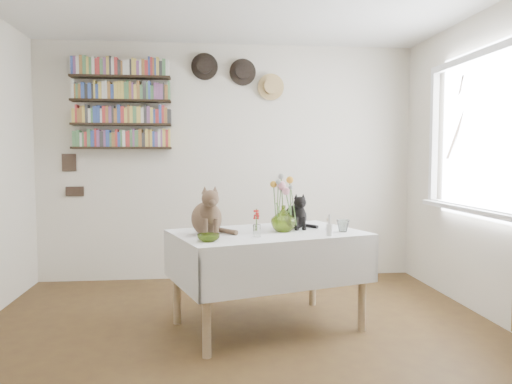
{
  "coord_description": "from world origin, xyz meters",
  "views": [
    {
      "loc": [
        -0.29,
        -3.1,
        1.3
      ],
      "look_at": [
        0.11,
        0.51,
        1.05
      ],
      "focal_mm": 35.0,
      "sensor_mm": 36.0,
      "label": 1
    }
  ],
  "objects": [
    {
      "name": "drinking_glass",
      "position": [
        0.77,
        0.55,
        0.79
      ],
      "size": [
        0.11,
        0.11,
        0.09
      ],
      "primitive_type": "imported",
      "rotation": [
        0.0,
        0.0,
        0.07
      ],
      "color": "white",
      "rests_on": "dining_table"
    },
    {
      "name": "porcelain_figurine",
      "position": [
        0.69,
        0.66,
        0.78
      ],
      "size": [
        0.05,
        0.05,
        0.09
      ],
      "color": "white",
      "rests_on": "dining_table"
    },
    {
      "name": "tabby_cat",
      "position": [
        -0.25,
        0.53,
        0.92
      ],
      "size": [
        0.3,
        0.36,
        0.37
      ],
      "primitive_type": null,
      "rotation": [
        0.0,
        0.0,
        0.2
      ],
      "color": "#7D6047",
      "rests_on": "dining_table"
    },
    {
      "name": "green_bowl",
      "position": [
        -0.24,
        0.24,
        0.76
      ],
      "size": [
        0.17,
        0.17,
        0.05
      ],
      "primitive_type": "imported",
      "rotation": [
        0.0,
        0.0,
        -0.09
      ],
      "color": "#9CBC3C",
      "rests_on": "dining_table"
    },
    {
      "name": "window",
      "position": [
        1.97,
        0.8,
        1.4
      ],
      "size": [
        0.12,
        1.52,
        1.32
      ],
      "color": "white",
      "rests_on": "room"
    },
    {
      "name": "berry_jar",
      "position": [
        0.1,
        0.39,
        0.84
      ],
      "size": [
        0.06,
        0.06,
        0.22
      ],
      "color": "white",
      "rests_on": "dining_table"
    },
    {
      "name": "flower_bouquet",
      "position": [
        0.33,
        0.62,
        1.08
      ],
      "size": [
        0.17,
        0.13,
        0.39
      ],
      "color": "#4C7233",
      "rests_on": "flower_vase"
    },
    {
      "name": "wall_art_plaques",
      "position": [
        -1.63,
        2.23,
        1.12
      ],
      "size": [
        0.21,
        0.02,
        0.44
      ],
      "color": "#38281E",
      "rests_on": "room"
    },
    {
      "name": "candlestick",
      "position": [
        0.62,
        0.37,
        0.79
      ],
      "size": [
        0.04,
        0.04,
        0.16
      ],
      "color": "white",
      "rests_on": "dining_table"
    },
    {
      "name": "flower_vase",
      "position": [
        0.33,
        0.61,
        0.84
      ],
      "size": [
        0.27,
        0.27,
        0.2
      ],
      "primitive_type": "imported",
      "rotation": [
        0.0,
        0.0,
        0.6
      ],
      "color": "#9CBC3C",
      "rests_on": "dining_table"
    },
    {
      "name": "room",
      "position": [
        0.0,
        0.0,
        1.25
      ],
      "size": [
        4.08,
        4.58,
        2.58
      ],
      "color": "brown",
      "rests_on": "ground"
    },
    {
      "name": "dining_table",
      "position": [
        0.21,
        0.61,
        0.56
      ],
      "size": [
        1.59,
        1.27,
        0.74
      ],
      "color": "white",
      "rests_on": "room"
    },
    {
      "name": "black_cat",
      "position": [
        0.45,
        0.78,
        0.88
      ],
      "size": [
        0.22,
        0.27,
        0.29
      ],
      "primitive_type": null,
      "rotation": [
        0.0,
        0.0,
        0.14
      ],
      "color": "black",
      "rests_on": "dining_table"
    },
    {
      "name": "wall_hats",
      "position": [
        0.12,
        2.19,
        2.17
      ],
      "size": [
        0.98,
        0.09,
        0.48
      ],
      "color": "black",
      "rests_on": "room"
    },
    {
      "name": "bookshelf_unit",
      "position": [
        -1.1,
        2.16,
        1.84
      ],
      "size": [
        1.0,
        0.16,
        0.91
      ],
      "color": "black",
      "rests_on": "room"
    }
  ]
}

